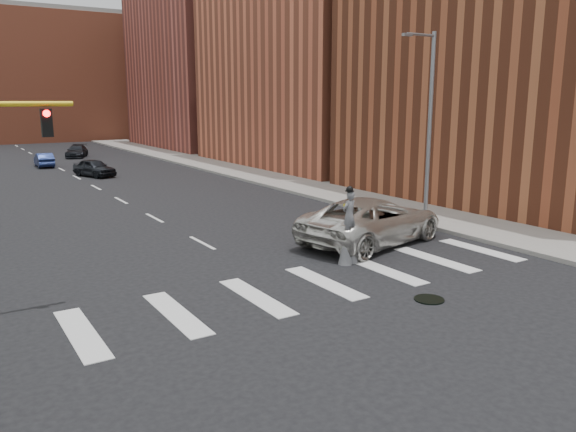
# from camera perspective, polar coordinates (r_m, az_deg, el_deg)

# --- Properties ---
(ground_plane) EXTENTS (160.00, 160.00, 0.00)m
(ground_plane) POSITION_cam_1_polar(r_m,az_deg,el_deg) (17.16, 2.18, -8.41)
(ground_plane) COLOR black
(ground_plane) RESTS_ON ground
(sidewalk_right) EXTENTS (5.00, 90.00, 0.18)m
(sidewalk_right) POSITION_cam_1_polar(r_m,az_deg,el_deg) (44.35, -2.70, 4.17)
(sidewalk_right) COLOR gray
(sidewalk_right) RESTS_ON ground
(manhole) EXTENTS (0.90, 0.90, 0.04)m
(manhole) POSITION_cam_1_polar(r_m,az_deg,el_deg) (17.57, 14.14, -8.21)
(manhole) COLOR black
(manhole) RESTS_ON ground
(building_near) EXTENTS (16.00, 20.00, 22.00)m
(building_near) POSITION_cam_1_polar(r_m,az_deg,el_deg) (38.04, 24.57, 18.41)
(building_near) COLOR brown
(building_near) RESTS_ON ground
(building_mid) EXTENTS (16.00, 22.00, 24.00)m
(building_mid) POSITION_cam_1_polar(r_m,az_deg,el_deg) (53.65, 3.71, 18.22)
(building_mid) COLOR #BC5A3B
(building_mid) RESTS_ON ground
(building_far) EXTENTS (16.00, 22.00, 20.00)m
(building_far) POSITION_cam_1_polar(r_m,az_deg,el_deg) (74.24, -7.59, 14.78)
(building_far) COLOR #9C4639
(building_far) RESTS_ON ground
(building_backdrop) EXTENTS (26.00, 14.00, 18.00)m
(building_backdrop) POSITION_cam_1_polar(r_m,az_deg,el_deg) (92.58, -23.36, 12.71)
(building_backdrop) COLOR #BC5A3B
(building_backdrop) RESTS_ON ground
(streetlight) EXTENTS (2.05, 0.20, 9.00)m
(streetlight) POSITION_cam_1_polar(r_m,az_deg,el_deg) (27.81, 14.08, 9.30)
(streetlight) COLOR slate
(streetlight) RESTS_ON ground
(stilt_performer) EXTENTS (0.83, 0.59, 2.88)m
(stilt_performer) POSITION_cam_1_polar(r_m,az_deg,el_deg) (20.57, 6.18, -1.80)
(stilt_performer) COLOR #321F14
(stilt_performer) RESTS_ON ground
(suv_crossing) EXTENTS (7.50, 4.68, 1.93)m
(suv_crossing) POSITION_cam_1_polar(r_m,az_deg,el_deg) (23.66, 8.53, -0.45)
(suv_crossing) COLOR silver
(suv_crossing) RESTS_ON ground
(car_near) EXTENTS (2.91, 4.36, 1.38)m
(car_near) POSITION_cam_1_polar(r_m,az_deg,el_deg) (46.58, -19.08, 4.65)
(car_near) COLOR black
(car_near) RESTS_ON ground
(car_mid) EXTENTS (1.42, 3.82, 1.25)m
(car_mid) POSITION_cam_1_polar(r_m,az_deg,el_deg) (55.02, -23.54, 5.24)
(car_mid) COLOR navy
(car_mid) RESTS_ON ground
(car_far) EXTENTS (3.27, 4.73, 1.27)m
(car_far) POSITION_cam_1_polar(r_m,az_deg,el_deg) (62.96, -20.66, 6.17)
(car_far) COLOR black
(car_far) RESTS_ON ground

